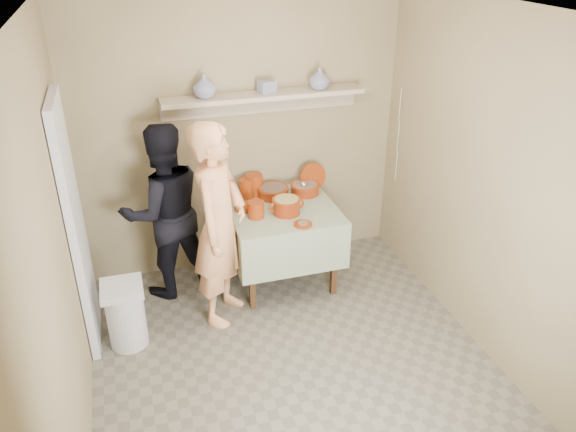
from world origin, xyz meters
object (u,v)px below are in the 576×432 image
object	(u,v)px
person_helper	(165,212)
serving_table	(281,219)
trash_bin	(126,315)
person_cook	(220,225)
cazuela_rice	(286,205)

from	to	relation	value
person_helper	serving_table	distance (m)	1.04
person_helper	serving_table	xyz separation A→B (m)	(1.02, -0.14, -0.16)
serving_table	person_helper	bearing A→B (deg)	172.32
serving_table	trash_bin	size ratio (longest dim) A/B	1.74
serving_table	person_cook	bearing A→B (deg)	-148.80
person_cook	trash_bin	xyz separation A→B (m)	(-0.82, -0.16, -0.59)
cazuela_rice	person_helper	bearing A→B (deg)	165.45
trash_bin	serving_table	bearing A→B (deg)	20.64
person_cook	serving_table	size ratio (longest dim) A/B	1.79
person_cook	serving_table	xyz separation A→B (m)	(0.63, 0.38, -0.23)
person_cook	person_helper	bearing A→B (deg)	68.23
person_helper	trash_bin	xyz separation A→B (m)	(-0.43, -0.68, -0.52)
person_cook	cazuela_rice	bearing A→B (deg)	-37.23
person_helper	cazuela_rice	distance (m)	1.07
serving_table	trash_bin	xyz separation A→B (m)	(-1.45, -0.55, -0.36)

